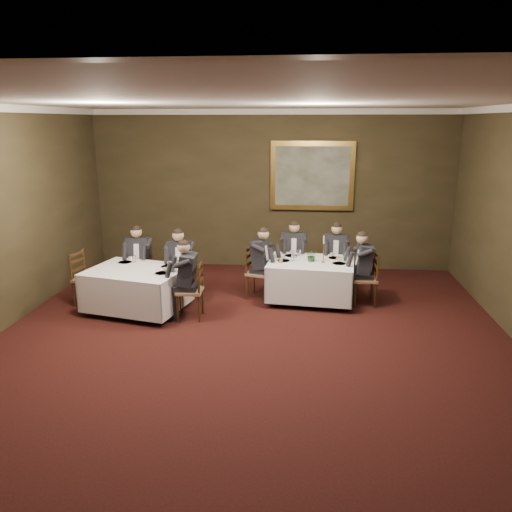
% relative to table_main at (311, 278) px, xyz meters
% --- Properties ---
extents(ground, '(10.00, 10.00, 0.00)m').
position_rel_table_main_xyz_m(ground, '(-0.91, -2.76, -0.45)').
color(ground, black).
rests_on(ground, ground).
extents(ceiling, '(8.00, 10.00, 0.10)m').
position_rel_table_main_xyz_m(ceiling, '(-0.91, -2.76, 3.05)').
color(ceiling, silver).
rests_on(ceiling, back_wall).
extents(back_wall, '(8.00, 0.10, 3.50)m').
position_rel_table_main_xyz_m(back_wall, '(-0.91, 2.24, 1.30)').
color(back_wall, '#312C18').
rests_on(back_wall, ground).
extents(crown_molding, '(8.00, 10.00, 0.12)m').
position_rel_table_main_xyz_m(crown_molding, '(-0.91, -2.76, 2.99)').
color(crown_molding, white).
rests_on(crown_molding, back_wall).
extents(table_main, '(1.66, 1.33, 0.67)m').
position_rel_table_main_xyz_m(table_main, '(0.00, 0.00, 0.00)').
color(table_main, '#32200D').
rests_on(table_main, ground).
extents(table_second, '(1.86, 1.57, 0.67)m').
position_rel_table_main_xyz_m(table_second, '(-3.03, -0.82, 0.00)').
color(table_second, '#32200D').
rests_on(table_second, ground).
extents(chair_main_backleft, '(0.45, 0.43, 1.00)m').
position_rel_table_main_xyz_m(chair_main_backleft, '(-0.34, 0.83, -0.17)').
color(chair_main_backleft, '#99724E').
rests_on(chair_main_backleft, ground).
extents(diner_main_backleft, '(0.42, 0.49, 1.35)m').
position_rel_table_main_xyz_m(diner_main_backleft, '(-0.34, 0.82, 0.06)').
color(diner_main_backleft, black).
rests_on(diner_main_backleft, chair_main_backleft).
extents(chair_main_backright, '(0.47, 0.45, 1.00)m').
position_rel_table_main_xyz_m(chair_main_backright, '(0.49, 0.75, -0.17)').
color(chair_main_backright, '#99724E').
rests_on(chair_main_backright, ground).
extents(diner_main_backright, '(0.44, 0.51, 1.35)m').
position_rel_table_main_xyz_m(diner_main_backright, '(0.49, 0.74, 0.06)').
color(diner_main_backright, black).
rests_on(diner_main_backright, chair_main_backright).
extents(chair_main_endleft, '(0.52, 0.53, 1.00)m').
position_rel_table_main_xyz_m(chair_main_endleft, '(-0.98, 0.09, -0.17)').
color(chair_main_endleft, '#99724E').
rests_on(chair_main_endleft, ground).
extents(diner_main_endleft, '(0.57, 0.51, 1.35)m').
position_rel_table_main_xyz_m(diner_main_endleft, '(-0.97, 0.09, 0.06)').
color(diner_main_endleft, black).
rests_on(diner_main_endleft, chair_main_endleft).
extents(chair_main_endright, '(0.44, 0.46, 1.00)m').
position_rel_table_main_xyz_m(chair_main_endright, '(0.98, -0.09, -0.17)').
color(chair_main_endright, '#99724E').
rests_on(chair_main_endright, ground).
extents(diner_main_endright, '(0.50, 0.44, 1.35)m').
position_rel_table_main_xyz_m(diner_main_endright, '(0.97, -0.09, 0.06)').
color(diner_main_endright, black).
rests_on(diner_main_endright, chair_main_endright).
extents(chair_sec_backleft, '(0.46, 0.44, 1.00)m').
position_rel_table_main_xyz_m(chair_sec_backleft, '(-3.28, 0.09, -0.17)').
color(chair_sec_backleft, '#99724E').
rests_on(chair_sec_backleft, ground).
extents(diner_sec_backleft, '(0.43, 0.50, 1.35)m').
position_rel_table_main_xyz_m(diner_sec_backleft, '(-3.27, 0.08, 0.06)').
color(diner_sec_backleft, black).
rests_on(diner_sec_backleft, chair_sec_backleft).
extents(chair_sec_backright, '(0.45, 0.43, 1.00)m').
position_rel_table_main_xyz_m(chair_sec_backright, '(-2.42, -0.10, -0.17)').
color(chair_sec_backright, '#99724E').
rests_on(chair_sec_backright, ground).
extents(diner_sec_backright, '(0.43, 0.49, 1.35)m').
position_rel_table_main_xyz_m(diner_sec_backright, '(-2.42, -0.11, 0.06)').
color(diner_sec_backright, black).
rests_on(diner_sec_backright, chair_sec_backright).
extents(chair_sec_endright, '(0.44, 0.46, 1.00)m').
position_rel_table_main_xyz_m(chair_sec_endright, '(-2.02, -1.04, -0.17)').
color(chair_sec_endright, '#99724E').
rests_on(chair_sec_endright, ground).
extents(diner_sec_endright, '(0.50, 0.43, 1.35)m').
position_rel_table_main_xyz_m(diner_sec_endright, '(-2.04, -1.04, 0.06)').
color(diner_sec_endright, black).
rests_on(diner_sec_endright, chair_sec_endright).
extents(chair_sec_endleft, '(0.51, 0.52, 1.00)m').
position_rel_table_main_xyz_m(chair_sec_endleft, '(-4.03, -0.60, -0.17)').
color(chair_sec_endleft, '#99724E').
rests_on(chair_sec_endleft, ground).
extents(centerpiece, '(0.23, 0.20, 0.24)m').
position_rel_table_main_xyz_m(centerpiece, '(0.01, -0.00, 0.44)').
color(centerpiece, '#2D5926').
rests_on(centerpiece, table_main).
extents(candlestick, '(0.07, 0.07, 0.51)m').
position_rel_table_main_xyz_m(candlestick, '(0.21, -0.06, 0.50)').
color(candlestick, '#AC8134').
rests_on(candlestick, table_main).
extents(place_setting_table_main, '(0.33, 0.31, 0.14)m').
position_rel_table_main_xyz_m(place_setting_table_main, '(-0.33, 0.39, 0.35)').
color(place_setting_table_main, white).
rests_on(place_setting_table_main, table_main).
extents(place_setting_table_second, '(0.33, 0.31, 0.14)m').
position_rel_table_main_xyz_m(place_setting_table_second, '(-3.33, -0.37, 0.35)').
color(place_setting_table_second, white).
rests_on(place_setting_table_second, table_second).
extents(painting, '(1.82, 0.09, 1.50)m').
position_rel_table_main_xyz_m(painting, '(0.00, 2.18, 1.64)').
color(painting, gold).
rests_on(painting, back_wall).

